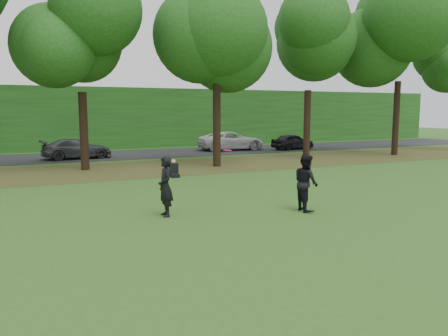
% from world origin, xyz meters
% --- Properties ---
extents(ground, '(120.00, 120.00, 0.00)m').
position_xyz_m(ground, '(0.00, 0.00, 0.00)').
color(ground, '#2B5B1C').
rests_on(ground, ground).
extents(leaf_litter, '(60.00, 7.00, 0.01)m').
position_xyz_m(leaf_litter, '(0.00, 13.00, 0.01)').
color(leaf_litter, '#3F2C16').
rests_on(leaf_litter, ground).
extents(street, '(70.00, 7.00, 0.02)m').
position_xyz_m(street, '(0.00, 21.00, 0.01)').
color(street, black).
rests_on(street, ground).
extents(far_hedge, '(70.00, 3.00, 5.00)m').
position_xyz_m(far_hedge, '(0.00, 27.00, 2.50)').
color(far_hedge, '#1C4614').
rests_on(far_hedge, ground).
extents(player_left, '(0.46, 0.68, 1.82)m').
position_xyz_m(player_left, '(-2.17, 2.23, 0.91)').
color(player_left, black).
rests_on(player_left, ground).
extents(player_right, '(0.81, 0.97, 1.81)m').
position_xyz_m(player_right, '(2.10, 1.06, 0.91)').
color(player_right, black).
rests_on(player_right, ground).
extents(parked_cars, '(34.70, 3.87, 1.46)m').
position_xyz_m(parked_cars, '(-0.52, 20.00, 0.71)').
color(parked_cars, black).
rests_on(parked_cars, street).
extents(frisbee, '(0.28, 0.28, 0.09)m').
position_xyz_m(frisbee, '(-0.41, 1.59, 1.99)').
color(frisbee, '#ED1381').
rests_on(frisbee, ground).
extents(seated_person, '(0.51, 0.78, 0.83)m').
position_xyz_m(seated_person, '(0.56, 9.65, 0.31)').
color(seated_person, black).
rests_on(seated_person, ground).
extents(tree_line, '(55.30, 7.90, 12.31)m').
position_xyz_m(tree_line, '(-0.34, 12.94, 7.84)').
color(tree_line, black).
rests_on(tree_line, ground).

